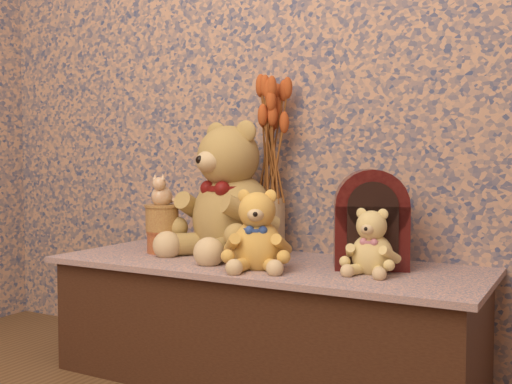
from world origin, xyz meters
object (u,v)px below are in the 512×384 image
Objects in this scene: cathedral_radio at (370,218)px; biscuit_tin_lower at (162,242)px; teddy_small at (372,238)px; teddy_medium at (257,226)px; cat_figurine at (162,189)px; ceramic_vase at (268,226)px; teddy_large at (233,183)px.

cathedral_radio is 2.80× the size of biscuit_tin_lower.
teddy_medium is at bearing -165.03° from teddy_small.
cat_figurine is (0.00, 0.00, 0.20)m from biscuit_tin_lower.
teddy_medium reaches higher than teddy_small.
cat_figurine reaches higher than biscuit_tin_lower.
teddy_small is 1.04× the size of ceramic_vase.
teddy_large reaches higher than cathedral_radio.
cathedral_radio reaches higher than teddy_medium.
cat_figurine is (-0.47, 0.12, 0.10)m from teddy_medium.
teddy_large is 0.33m from teddy_medium.
biscuit_tin_lower is (-0.78, -0.08, -0.12)m from cathedral_radio.
ceramic_vase is at bearing 156.77° from teddy_small.
cathedral_radio is at bearing -12.53° from ceramic_vase.
teddy_small reaches higher than ceramic_vase.
biscuit_tin_lower is 0.95× the size of cat_figurine.
teddy_large is at bearing 154.28° from cathedral_radio.
teddy_large is at bearing 4.83° from cat_figurine.
cat_figurine is at bearing 162.55° from cathedral_radio.
teddy_large is at bearing 111.24° from teddy_medium.
ceramic_vase is 1.73× the size of cat_figurine.
biscuit_tin_lower is at bearing 162.55° from cathedral_radio.
cat_figurine is at bearing 0.00° from biscuit_tin_lower.
cat_figurine is (-0.36, -0.17, 0.13)m from ceramic_vase.
cathedral_radio is 2.66× the size of cat_figurine.
biscuit_tin_lower is 0.20m from cat_figurine.
cat_figurine is at bearing 177.79° from teddy_small.
ceramic_vase is (0.11, 0.07, -0.16)m from teddy_large.
teddy_medium is at bearing -31.17° from cat_figurine.
teddy_small is at bearing -91.22° from cathedral_radio.
biscuit_tin_lower is (-0.81, 0.02, -0.07)m from teddy_small.
cat_figurine is (-0.25, -0.10, -0.02)m from teddy_large.
ceramic_vase reaches higher than biscuit_tin_lower.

